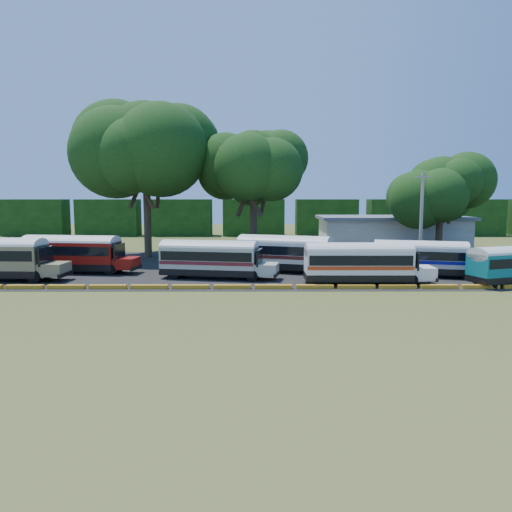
{
  "coord_description": "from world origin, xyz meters",
  "views": [
    {
      "loc": [
        0.12,
        -34.54,
        6.81
      ],
      "look_at": [
        0.25,
        6.0,
        1.78
      ],
      "focal_mm": 35.0,
      "sensor_mm": 36.0,
      "label": 1
    }
  ],
  "objects_px": {
    "bus_red": "(74,251)",
    "bus_white_red": "(361,261)",
    "tree_west": "(146,147)",
    "bus_cream_west": "(212,257)"
  },
  "relations": [
    {
      "from": "bus_cream_west",
      "to": "tree_west",
      "type": "bearing_deg",
      "value": 130.33
    },
    {
      "from": "bus_white_red",
      "to": "tree_west",
      "type": "relative_size",
      "value": 0.59
    },
    {
      "from": "bus_white_red",
      "to": "tree_west",
      "type": "distance_m",
      "value": 27.86
    },
    {
      "from": "tree_west",
      "to": "bus_red",
      "type": "bearing_deg",
      "value": -109.9
    },
    {
      "from": "bus_red",
      "to": "bus_white_red",
      "type": "height_order",
      "value": "bus_red"
    },
    {
      "from": "bus_red",
      "to": "tree_west",
      "type": "distance_m",
      "value": 15.53
    },
    {
      "from": "tree_west",
      "to": "bus_white_red",
      "type": "bearing_deg",
      "value": -40.78
    },
    {
      "from": "bus_red",
      "to": "bus_white_red",
      "type": "distance_m",
      "value": 24.42
    },
    {
      "from": "bus_white_red",
      "to": "bus_red",
      "type": "bearing_deg",
      "value": 166.46
    },
    {
      "from": "bus_red",
      "to": "tree_west",
      "type": "xyz_separation_m",
      "value": [
        4.05,
        11.2,
        9.97
      ]
    }
  ]
}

